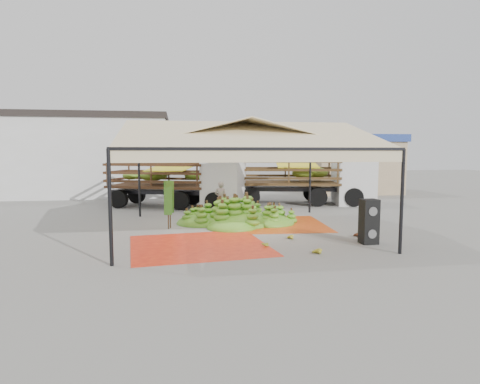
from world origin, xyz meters
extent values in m
plane|color=slate|center=(0.00, 0.00, 0.00)|extent=(90.00, 90.00, 0.00)
cylinder|color=black|center=(-4.00, -4.00, 1.50)|extent=(0.10, 0.10, 3.00)
cylinder|color=black|center=(4.00, -4.00, 1.50)|extent=(0.10, 0.10, 3.00)
cylinder|color=black|center=(-4.00, 4.00, 1.50)|extent=(0.10, 0.10, 3.00)
cylinder|color=black|center=(4.00, 4.00, 1.50)|extent=(0.10, 0.10, 3.00)
pyramid|color=beige|center=(0.00, 0.00, 3.50)|extent=(8.00, 8.00, 1.00)
cube|color=black|center=(0.00, 0.00, 3.00)|extent=(8.00, 8.00, 0.08)
cube|color=beige|center=(0.00, 0.00, 2.82)|extent=(8.00, 8.00, 0.36)
cube|color=silver|center=(-10.00, 14.00, 2.50)|extent=(14.00, 6.00, 5.00)
cube|color=black|center=(-10.00, 14.00, 5.20)|extent=(14.30, 6.30, 0.40)
cube|color=tan|center=(10.00, 13.00, 1.80)|extent=(6.00, 5.00, 3.60)
cube|color=navy|center=(10.00, 13.00, 3.85)|extent=(6.30, 5.30, 0.50)
cube|color=#EE3B16|center=(-1.66, -2.09, 0.01)|extent=(4.57, 4.40, 0.01)
cube|color=#CF5A13|center=(1.73, 1.14, 0.01)|extent=(3.92, 4.09, 0.01)
ellipsoid|color=#3D7D1A|center=(0.11, 1.46, 0.53)|extent=(5.56, 4.84, 1.06)
ellipsoid|color=gold|center=(1.34, -1.65, 0.10)|extent=(0.47, 0.39, 0.21)
ellipsoid|color=gold|center=(1.55, -3.70, 0.11)|extent=(0.56, 0.49, 0.23)
ellipsoid|color=#541613|center=(3.70, -2.62, 0.10)|extent=(0.46, 0.39, 0.20)
ellipsoid|color=#5B2B14|center=(3.70, -1.65, 0.11)|extent=(0.53, 0.46, 0.22)
ellipsoid|color=#547919|center=(0.32, -2.48, 0.09)|extent=(0.52, 0.51, 0.18)
ellipsoid|color=#42861C|center=(-1.18, -1.11, 2.62)|extent=(0.24, 0.24, 0.20)
ellipsoid|color=#42861C|center=(0.32, -1.11, 2.62)|extent=(0.24, 0.24, 0.20)
ellipsoid|color=#42861C|center=(1.82, -1.11, 2.62)|extent=(0.24, 0.24, 0.20)
cube|color=black|center=(3.70, -2.67, 0.36)|extent=(0.53, 0.47, 0.71)
cube|color=black|center=(3.70, -2.67, 1.07)|extent=(0.53, 0.47, 0.71)
imported|color=gray|center=(-0.34, 3.80, 0.78)|extent=(0.64, 0.49, 1.57)
cube|color=#4A3018|center=(-3.20, 7.32, 1.11)|extent=(5.77, 4.08, 0.13)
cube|color=silver|center=(0.06, 6.12, 1.21)|extent=(2.58, 2.83, 2.42)
cylinder|color=black|center=(-5.34, 6.98, 0.47)|extent=(1.00, 0.62, 0.95)
cylinder|color=black|center=(-4.61, 8.96, 0.47)|extent=(1.00, 0.62, 0.95)
cylinder|color=black|center=(-2.18, 5.83, 0.47)|extent=(1.00, 0.62, 0.95)
cylinder|color=black|center=(-1.45, 7.80, 0.47)|extent=(1.00, 0.62, 0.95)
cylinder|color=black|center=(-0.50, 5.21, 0.47)|extent=(1.00, 0.62, 0.95)
cylinder|color=black|center=(0.23, 7.19, 0.47)|extent=(1.00, 0.62, 0.95)
ellipsoid|color=#58821B|center=(-3.20, 7.32, 1.63)|extent=(4.60, 3.23, 0.74)
cube|color=yellow|center=(-2.70, 7.14, 2.05)|extent=(2.70, 2.69, 0.26)
cube|color=#4D3919|center=(3.80, 7.39, 1.18)|extent=(6.00, 3.62, 0.13)
cube|color=silver|center=(7.43, 6.68, 1.29)|extent=(2.46, 2.81, 2.58)
cylinder|color=black|center=(1.60, 6.68, 0.51)|extent=(1.06, 0.53, 1.01)
cylinder|color=black|center=(2.03, 8.88, 0.51)|extent=(1.06, 0.53, 1.01)
cylinder|color=black|center=(5.12, 5.99, 0.51)|extent=(1.06, 0.53, 1.01)
cylinder|color=black|center=(5.56, 8.19, 0.51)|extent=(1.06, 0.53, 1.01)
cylinder|color=black|center=(7.00, 5.62, 0.51)|extent=(1.06, 0.53, 1.01)
cylinder|color=black|center=(7.43, 7.82, 0.51)|extent=(1.06, 0.53, 1.01)
ellipsoid|color=#517217|center=(3.80, 7.39, 1.74)|extent=(4.79, 2.85, 0.79)
cube|color=yellow|center=(4.35, 7.28, 2.19)|extent=(2.63, 2.63, 0.28)
camera|label=1|loc=(-2.30, -14.45, 2.92)|focal=30.00mm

